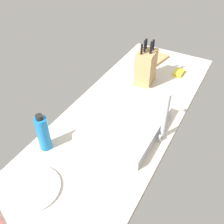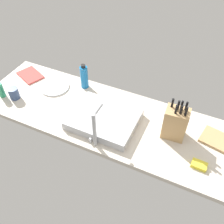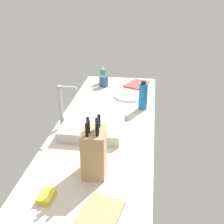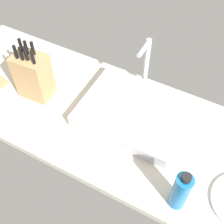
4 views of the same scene
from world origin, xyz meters
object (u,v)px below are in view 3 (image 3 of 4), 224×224
(sink_basin, at_px, (95,123))
(soap_bottle, at_px, (103,75))
(dish_sponge, at_px, (46,196))
(dinner_plate, at_px, (129,96))
(dish_towel, at_px, (137,84))
(knife_block, at_px, (94,152))
(cutting_board, at_px, (98,219))
(water_bottle, at_px, (143,96))
(faucet, at_px, (62,104))
(coffee_mug, at_px, (104,81))

(sink_basin, bearing_deg, soap_bottle, 5.93)
(dish_sponge, bearing_deg, dinner_plate, -11.90)
(dish_towel, bearing_deg, sink_basin, 165.21)
(sink_basin, bearing_deg, knife_block, -169.22)
(cutting_board, bearing_deg, dinner_plate, -0.58)
(water_bottle, bearing_deg, sink_basin, 137.88)
(faucet, relative_size, coffee_mug, 3.09)
(faucet, bearing_deg, water_bottle, -53.71)
(faucet, xyz_separation_m, dish_towel, (0.83, -0.40, -0.15))
(cutting_board, bearing_deg, soap_bottle, 8.74)
(faucet, bearing_deg, dish_sponge, -170.42)
(coffee_mug, distance_m, dish_sponge, 1.39)
(soap_bottle, distance_m, dish_sponge, 1.49)
(faucet, bearing_deg, coffee_mug, -9.38)
(sink_basin, bearing_deg, faucet, 99.92)
(water_bottle, distance_m, dish_towel, 0.50)
(sink_basin, relative_size, dinner_plate, 1.94)
(sink_basin, distance_m, knife_block, 0.47)
(cutting_board, relative_size, dinner_plate, 1.08)
(knife_block, xyz_separation_m, water_bottle, (0.77, -0.19, -0.02))
(dinner_plate, bearing_deg, coffee_mug, 49.12)
(faucet, distance_m, water_bottle, 0.58)
(dish_towel, relative_size, dish_sponge, 2.37)
(soap_bottle, xyz_separation_m, dish_towel, (-0.03, -0.30, -0.06))
(knife_block, distance_m, dish_towel, 1.27)
(soap_bottle, xyz_separation_m, coffee_mug, (-0.10, -0.02, -0.02))
(water_bottle, bearing_deg, faucet, 126.29)
(knife_block, xyz_separation_m, soap_bottle, (1.28, 0.17, -0.05))
(sink_basin, bearing_deg, dish_sponge, 173.08)
(sink_basin, bearing_deg, water_bottle, -42.12)
(dinner_plate, bearing_deg, sink_basin, 162.07)
(faucet, bearing_deg, dish_towel, -25.59)
(water_bottle, height_order, dish_towel, water_bottle)
(knife_block, xyz_separation_m, coffee_mug, (1.18, 0.15, -0.07))
(dinner_plate, relative_size, dish_sponge, 2.56)
(water_bottle, xyz_separation_m, coffee_mug, (0.42, 0.34, -0.05))
(dinner_plate, bearing_deg, dish_sponge, 168.10)
(dish_towel, distance_m, dish_sponge, 1.49)
(coffee_mug, height_order, dish_sponge, coffee_mug)
(water_bottle, xyz_separation_m, dish_sponge, (-0.98, 0.36, -0.08))
(cutting_board, xyz_separation_m, water_bottle, (1.07, -0.12, 0.09))
(sink_basin, xyz_separation_m, dish_towel, (0.80, -0.21, -0.02))
(dinner_plate, bearing_deg, faucet, 147.40)
(soap_bottle, relative_size, dish_towel, 0.68)
(soap_bottle, relative_size, water_bottle, 0.70)
(knife_block, xyz_separation_m, dish_towel, (1.26, -0.12, -0.11))
(dinner_plate, distance_m, coffee_mug, 0.31)
(cutting_board, height_order, coffee_mug, coffee_mug)
(faucet, xyz_separation_m, soap_bottle, (0.86, -0.10, -0.09))
(sink_basin, height_order, coffee_mug, coffee_mug)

